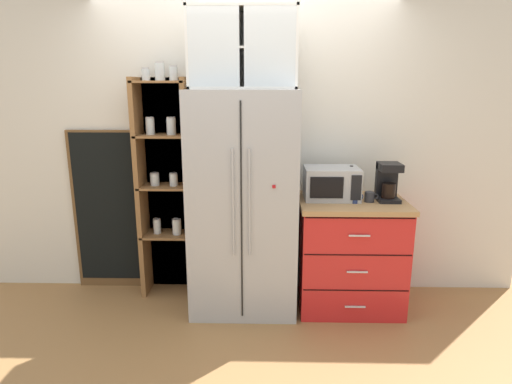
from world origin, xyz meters
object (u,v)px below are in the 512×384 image
(microwave, at_px, (331,183))
(coffee_maker, at_px, (388,181))
(refrigerator, at_px, (244,203))
(chalkboard_menu, at_px, (106,210))
(bottle_amber, at_px, (351,183))
(mug_navy, at_px, (355,197))
(mug_charcoal, at_px, (370,197))

(microwave, relative_size, coffee_maker, 1.42)
(refrigerator, xyz_separation_m, microwave, (0.72, 0.06, 0.15))
(chalkboard_menu, bearing_deg, bottle_amber, -5.26)
(coffee_maker, bearing_deg, microwave, 174.62)
(mug_navy, bearing_deg, microwave, 143.12)
(microwave, xyz_separation_m, mug_navy, (0.17, -0.13, -0.08))
(mug_charcoal, distance_m, bottle_amber, 0.21)
(microwave, distance_m, bottle_amber, 0.18)
(microwave, distance_m, mug_charcoal, 0.32)
(refrigerator, relative_size, chalkboard_menu, 1.24)
(refrigerator, height_order, coffee_maker, refrigerator)
(refrigerator, height_order, microwave, refrigerator)
(refrigerator, xyz_separation_m, coffee_maker, (1.16, 0.02, 0.18))
(coffee_maker, relative_size, mug_navy, 2.86)
(bottle_amber, bearing_deg, chalkboard_menu, 174.74)
(mug_charcoal, xyz_separation_m, mug_navy, (-0.13, -0.03, 0.01))
(refrigerator, bearing_deg, coffee_maker, 1.11)
(mug_charcoal, xyz_separation_m, chalkboard_menu, (-2.27, 0.34, -0.23))
(refrigerator, relative_size, mug_charcoal, 15.92)
(mug_navy, distance_m, chalkboard_menu, 2.19)
(refrigerator, distance_m, coffee_maker, 1.18)
(coffee_maker, distance_m, mug_navy, 0.31)
(coffee_maker, distance_m, bottle_amber, 0.30)
(mug_navy, xyz_separation_m, chalkboard_menu, (-2.14, 0.38, -0.24))
(refrigerator, bearing_deg, bottle_amber, 7.47)
(refrigerator, distance_m, mug_charcoal, 1.01)
(microwave, xyz_separation_m, coffee_maker, (0.45, -0.04, 0.03))
(coffee_maker, xyz_separation_m, chalkboard_menu, (-2.42, 0.29, -0.35))
(microwave, height_order, coffee_maker, coffee_maker)
(mug_charcoal, bearing_deg, coffee_maker, 19.76)
(mug_charcoal, relative_size, mug_navy, 1.04)
(mug_charcoal, bearing_deg, mug_navy, -166.09)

